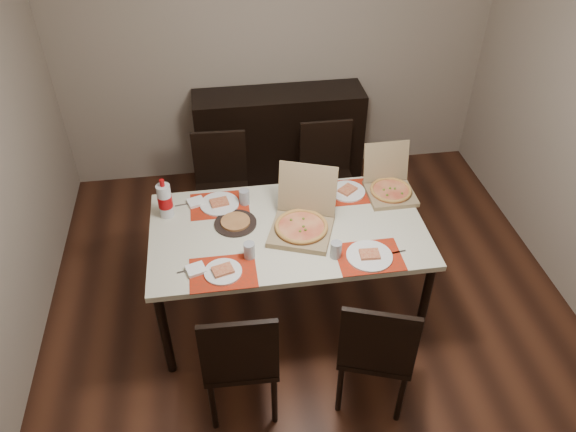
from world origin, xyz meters
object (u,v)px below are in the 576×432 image
(chair_near_left, at_px, (240,356))
(pizza_box_center, at_px, (302,222))
(dining_table, at_px, (288,236))
(soda_bottle, at_px, (165,201))
(chair_far_right, at_px, (327,174))
(dip_bowl, at_px, (295,210))
(chair_near_right, at_px, (376,347))
(chair_far_left, at_px, (221,185))
(sideboard, at_px, (279,138))

(chair_near_left, distance_m, pizza_box_center, 0.95)
(pizza_box_center, bearing_deg, dining_table, 161.87)
(pizza_box_center, xyz_separation_m, soda_bottle, (-0.88, 0.28, 0.06))
(chair_far_right, height_order, dip_bowl, chair_far_right)
(chair_near_left, xyz_separation_m, chair_near_right, (0.78, -0.05, 0.00))
(chair_near_right, relative_size, chair_far_left, 1.00)
(sideboard, relative_size, chair_near_left, 1.61)
(chair_near_left, xyz_separation_m, chair_far_right, (0.85, 1.71, 0.00))
(chair_near_right, bearing_deg, pizza_box_center, 109.90)
(dining_table, bearing_deg, dip_bowl, 65.98)
(chair_far_right, relative_size, pizza_box_center, 1.74)
(chair_near_right, xyz_separation_m, pizza_box_center, (-0.30, 0.82, 0.30))
(dip_bowl, distance_m, soda_bottle, 0.87)
(chair_near_right, xyz_separation_m, soda_bottle, (-1.17, 1.10, 0.36))
(soda_bottle, bearing_deg, chair_far_left, 58.71)
(sideboard, height_order, dining_table, sideboard)
(chair_near_left, bearing_deg, sideboard, 77.20)
(chair_near_right, relative_size, chair_far_right, 1.00)
(sideboard, height_order, chair_near_left, chair_near_left)
(sideboard, height_order, chair_near_right, chair_near_right)
(chair_near_right, xyz_separation_m, chair_far_left, (-0.79, 1.73, 0.00))
(chair_far_left, relative_size, chair_far_right, 1.00)
(chair_far_left, relative_size, dip_bowl, 8.76)
(dining_table, xyz_separation_m, dip_bowl, (0.07, 0.16, 0.08))
(dining_table, height_order, chair_far_right, chair_far_right)
(chair_far_left, height_order, dip_bowl, chair_far_left)
(chair_far_right, bearing_deg, chair_near_right, -92.35)
(chair_near_left, xyz_separation_m, soda_bottle, (-0.39, 1.05, 0.36))
(dining_table, relative_size, dip_bowl, 16.95)
(chair_near_right, xyz_separation_m, chair_far_right, (0.07, 1.76, 0.00))
(chair_near_left, relative_size, chair_far_right, 1.00)
(chair_far_right, bearing_deg, dining_table, -116.70)
(soda_bottle, bearing_deg, chair_near_left, -69.43)
(chair_near_left, relative_size, chair_far_left, 1.00)
(sideboard, bearing_deg, soda_bottle, -124.55)
(sideboard, xyz_separation_m, chair_far_left, (-0.56, -0.75, 0.06))
(chair_near_right, bearing_deg, chair_far_right, 87.65)
(dining_table, bearing_deg, chair_far_right, 63.30)
(dip_bowl, relative_size, soda_bottle, 0.37)
(sideboard, bearing_deg, chair_far_right, -67.16)
(pizza_box_center, height_order, soda_bottle, pizza_box_center)
(sideboard, distance_m, chair_near_left, 2.48)
(chair_near_left, distance_m, dip_bowl, 1.09)
(chair_far_right, xyz_separation_m, pizza_box_center, (-0.37, -0.94, 0.30))
(chair_far_right, xyz_separation_m, dip_bowl, (-0.39, -0.75, 0.25))
(dip_bowl, bearing_deg, chair_near_right, -72.60)
(chair_near_left, distance_m, chair_far_right, 1.91)
(sideboard, relative_size, chair_far_right, 1.61)
(dining_table, height_order, soda_bottle, soda_bottle)
(pizza_box_center, bearing_deg, chair_far_right, 68.60)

